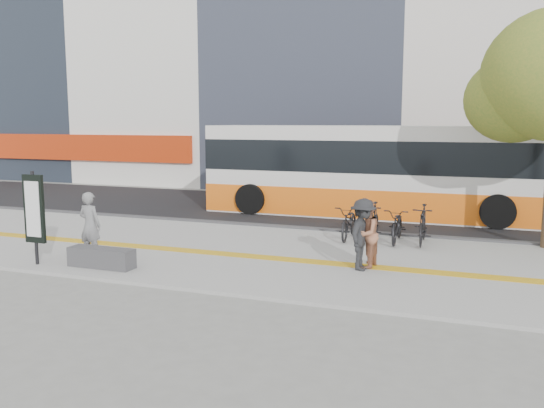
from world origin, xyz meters
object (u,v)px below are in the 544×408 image
at_px(bench, 102,258).
at_px(seated_woman, 90,225).
at_px(bus, 373,174).
at_px(pedestrian_dark, 363,234).
at_px(pedestrian_tan, 366,234).
at_px(signboard, 34,210).

bearing_deg(bench, seated_woman, 140.74).
height_order(bus, pedestrian_dark, bus).
bearing_deg(bench, pedestrian_tan, 20.27).
xyz_separation_m(signboard, pedestrian_tan, (7.30, 2.41, -0.50)).
distance_m(signboard, pedestrian_tan, 7.70).
bearing_deg(signboard, bus, 59.01).
bearing_deg(seated_woman, bus, -116.92).
distance_m(bench, signboard, 1.94).
distance_m(seated_woman, pedestrian_tan, 6.66).
bearing_deg(bench, bus, 65.55).
xyz_separation_m(bench, bus, (4.41, 9.70, 1.26)).
bearing_deg(signboard, pedestrian_dark, 16.69).
height_order(bench, pedestrian_dark, pedestrian_dark).
height_order(seated_woman, pedestrian_dark, seated_woman).
distance_m(bus, pedestrian_tan, 7.74).
bearing_deg(bus, pedestrian_dark, -80.79).
distance_m(signboard, bus, 11.67).
relative_size(seated_woman, pedestrian_dark, 1.01).
bearing_deg(seated_woman, signboard, 53.20).
relative_size(signboard, bus, 0.18).
distance_m(bench, pedestrian_tan, 6.10).
relative_size(signboard, pedestrian_dark, 1.35).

